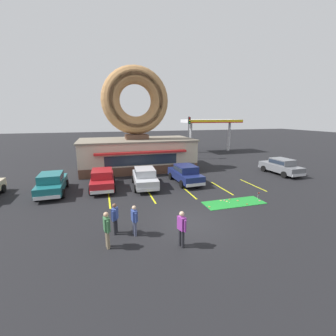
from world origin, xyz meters
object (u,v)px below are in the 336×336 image
at_px(car_navy, 185,173).
at_px(car_red, 102,178).
at_px(car_silver, 145,177).
at_px(pedestrian_blue_sweater_man, 134,219).
at_px(trash_bin, 192,167).
at_px(car_grey, 281,166).
at_px(pedestrian_hooded_kid, 107,228).
at_px(traffic_light_pole, 189,132).
at_px(golf_ball, 229,203).
at_px(car_teal, 52,183).
at_px(putting_flag_pin, 258,194).
at_px(pedestrian_leather_jacket_man, 182,227).
at_px(pedestrian_clipboard_woman, 115,217).

height_order(car_navy, car_red, same).
bearing_deg(car_silver, pedestrian_blue_sweater_man, -104.37).
bearing_deg(trash_bin, car_grey, -23.52).
xyz_separation_m(pedestrian_blue_sweater_man, pedestrian_hooded_kid, (-1.32, -0.77, 0.10)).
xyz_separation_m(car_navy, traffic_light_pole, (4.52, 10.75, 2.84)).
distance_m(golf_ball, traffic_light_pole, 17.00).
bearing_deg(car_navy, pedestrian_hooded_kid, -128.98).
distance_m(car_teal, traffic_light_pole, 18.85).
distance_m(car_teal, car_red, 3.72).
relative_size(pedestrian_blue_sweater_man, trash_bin, 1.59).
xyz_separation_m(car_teal, car_grey, (21.26, -0.03, 0.00)).
relative_size(car_grey, car_red, 1.00).
height_order(car_silver, pedestrian_blue_sweater_man, car_silver).
distance_m(putting_flag_pin, pedestrian_hooded_kid, 10.78).
distance_m(pedestrian_leather_jacket_man, pedestrian_clipboard_woman, 3.44).
height_order(trash_bin, traffic_light_pole, traffic_light_pole).
bearing_deg(traffic_light_pole, car_teal, -145.27).
relative_size(car_red, traffic_light_pole, 0.79).
height_order(pedestrian_blue_sweater_man, pedestrian_hooded_kid, pedestrian_hooded_kid).
distance_m(putting_flag_pin, pedestrian_blue_sweater_man, 9.30).
height_order(golf_ball, pedestrian_hooded_kid, pedestrian_hooded_kid).
xyz_separation_m(golf_ball, pedestrian_leather_jacket_man, (-4.89, -3.95, 0.90)).
relative_size(golf_ball, car_grey, 0.01).
relative_size(car_teal, car_red, 1.00).
height_order(car_teal, pedestrian_blue_sweater_man, car_teal).
distance_m(trash_bin, traffic_light_pole, 8.09).
bearing_deg(traffic_light_pole, pedestrian_leather_jacket_man, -112.28).
height_order(putting_flag_pin, trash_bin, trash_bin).
xyz_separation_m(putting_flag_pin, pedestrian_leather_jacket_man, (-7.13, -3.90, 0.51)).
xyz_separation_m(car_navy, pedestrian_leather_jacket_man, (-3.76, -9.45, 0.08)).
relative_size(putting_flag_pin, trash_bin, 0.56).
height_order(car_teal, car_silver, same).
distance_m(car_grey, car_red, 17.55).
xyz_separation_m(putting_flag_pin, pedestrian_hooded_kid, (-10.33, -3.05, 0.51)).
bearing_deg(pedestrian_leather_jacket_man, traffic_light_pole, 67.72).
xyz_separation_m(golf_ball, car_navy, (-1.13, 5.50, 0.82)).
relative_size(car_navy, traffic_light_pole, 0.80).
height_order(car_silver, traffic_light_pole, traffic_light_pole).
distance_m(golf_ball, car_teal, 13.22).
bearing_deg(traffic_light_pole, car_silver, -126.88).
bearing_deg(pedestrian_clipboard_woman, traffic_light_pole, 58.67).
bearing_deg(car_silver, pedestrian_leather_jacket_man, -90.52).
bearing_deg(pedestrian_blue_sweater_man, car_navy, 54.25).
distance_m(pedestrian_clipboard_woman, traffic_light_pole, 21.47).
distance_m(car_silver, pedestrian_hooded_kid, 9.05).
xyz_separation_m(golf_ball, putting_flag_pin, (2.23, -0.05, 0.39)).
height_order(car_silver, pedestrian_leather_jacket_man, pedestrian_leather_jacket_man).
distance_m(putting_flag_pin, car_red, 11.98).
relative_size(pedestrian_blue_sweater_man, traffic_light_pole, 0.27).
bearing_deg(golf_ball, car_red, 144.82).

